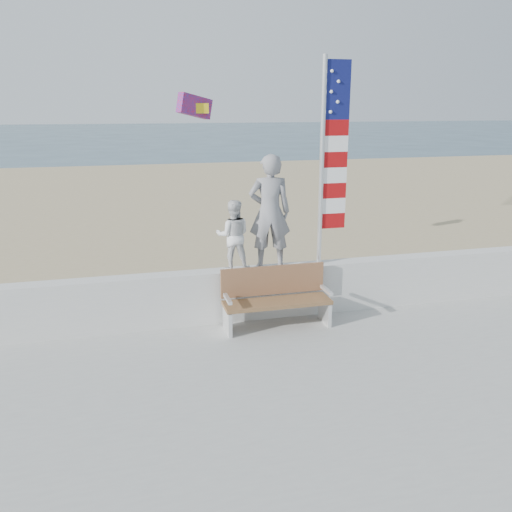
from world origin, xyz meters
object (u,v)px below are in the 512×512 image
at_px(adult, 270,212).
at_px(bench, 276,297).
at_px(flag, 329,154).
at_px(child, 233,235).

height_order(adult, bench, adult).
bearing_deg(bench, flag, 23.37).
distance_m(adult, flag, 1.40).
relative_size(adult, child, 1.62).
height_order(adult, flag, flag).
bearing_deg(flag, bench, -156.63).
height_order(bench, flag, flag).
relative_size(adult, bench, 1.08).
xyz_separation_m(child, flag, (1.67, -0.00, 1.31)).
bearing_deg(adult, child, 10.01).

